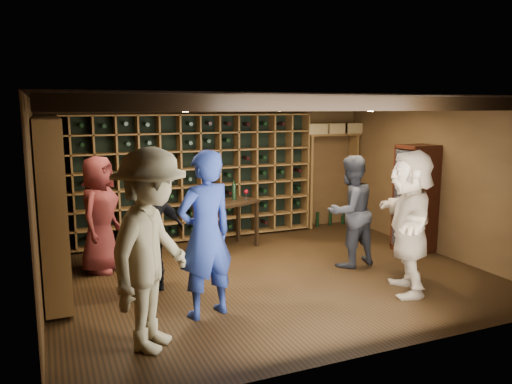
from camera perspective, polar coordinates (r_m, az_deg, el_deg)
name	(u,v)px	position (r m, az deg, el deg)	size (l,w,h in m)	color
ground	(271,275)	(7.25, 1.68, -9.50)	(6.00, 6.00, 0.00)	black
room_shell	(270,104)	(6.90, 1.60, 9.98)	(6.00, 6.00, 6.00)	#53381C
wine_rack_back	(190,177)	(8.96, -7.59, 1.67)	(4.65, 0.30, 2.20)	brown
wine_rack_left	(52,201)	(7.16, -22.32, -0.97)	(0.30, 2.65, 2.20)	brown
crate_shelf	(332,149)	(10.07, 8.73, 4.92)	(1.20, 0.32, 2.07)	brown
display_cabinet	(415,201)	(8.64, 17.72, -0.97)	(0.55, 0.50, 1.75)	black
man_blue_shirt	(205,235)	(5.68, -5.80, -4.87)	(0.70, 0.46, 1.92)	navy
man_grey_suit	(350,211)	(7.62, 10.73, -2.19)	(0.82, 0.64, 1.68)	black
guest_red_floral	(99,214)	(7.57, -17.48, -2.46)	(0.83, 0.54, 1.70)	maroon
guest_woman_black	(151,233)	(6.61, -11.94, -4.58)	(0.91, 0.38, 1.56)	black
guest_khaki	(152,250)	(4.99, -11.82, -6.55)	(1.30, 0.75, 2.01)	#988E69
guest_beige	(410,222)	(6.69, 17.17, -3.31)	(1.72, 0.55, 1.86)	tan
tasting_table	(226,207)	(8.37, -3.42, -1.74)	(1.21, 0.94, 1.10)	black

